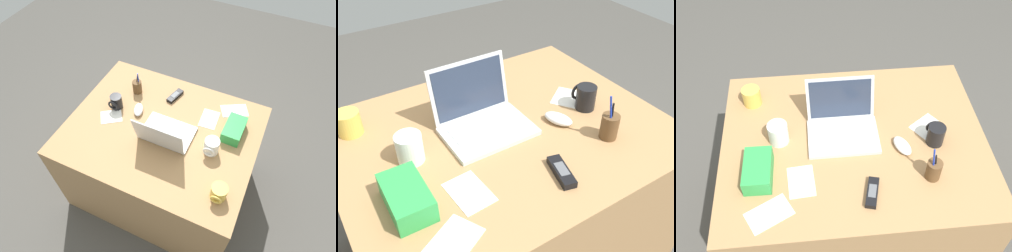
# 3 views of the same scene
# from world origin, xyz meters

# --- Properties ---
(ground_plane) EXTENTS (6.00, 6.00, 0.00)m
(ground_plane) POSITION_xyz_m (0.00, 0.00, 0.00)
(ground_plane) COLOR #4C4944
(desk) EXTENTS (1.19, 0.94, 0.72)m
(desk) POSITION_xyz_m (0.00, 0.00, 0.36)
(desk) COLOR #A87C4F
(desk) RESTS_ON ground
(laptop) EXTENTS (0.32, 0.27, 0.23)m
(laptop) POSITION_xyz_m (-0.05, 0.06, 0.77)
(laptop) COLOR silver
(laptop) RESTS_ON desk
(computer_mouse) EXTENTS (0.10, 0.13, 0.04)m
(computer_mouse) POSITION_xyz_m (0.20, -0.07, 0.74)
(computer_mouse) COLOR white
(computer_mouse) RESTS_ON desk
(coffee_mug_white) EXTENTS (0.08, 0.09, 0.10)m
(coffee_mug_white) POSITION_xyz_m (0.35, -0.05, 0.77)
(coffee_mug_white) COLOR black
(coffee_mug_white) RESTS_ON desk
(coffee_mug_tall) EXTENTS (0.09, 0.10, 0.10)m
(coffee_mug_tall) POSITION_xyz_m (-0.34, 0.03, 0.77)
(coffee_mug_tall) COLOR white
(coffee_mug_tall) RESTS_ON desk
(coffee_mug_spare) EXTENTS (0.09, 0.10, 0.09)m
(coffee_mug_spare) POSITION_xyz_m (-0.47, 0.29, 0.76)
(coffee_mug_spare) COLOR #E0BC4C
(coffee_mug_spare) RESTS_ON desk
(cordless_phone) EXTENTS (0.08, 0.14, 0.03)m
(cordless_phone) POSITION_xyz_m (0.04, -0.29, 0.73)
(cordless_phone) COLOR black
(cordless_phone) RESTS_ON desk
(pen_holder) EXTENTS (0.06, 0.06, 0.18)m
(pen_holder) POSITION_xyz_m (0.30, -0.23, 0.77)
(pen_holder) COLOR brown
(pen_holder) RESTS_ON desk
(snack_bag) EXTENTS (0.12, 0.20, 0.08)m
(snack_bag) POSITION_xyz_m (-0.42, -0.16, 0.76)
(snack_bag) COLOR green
(snack_bag) RESTS_ON desk
(paper_note_near_laptop) EXTENTS (0.17, 0.17, 0.00)m
(paper_note_near_laptop) POSITION_xyz_m (0.35, 0.04, 0.72)
(paper_note_near_laptop) COLOR white
(paper_note_near_laptop) RESTS_ON desk
(paper_note_left) EXTENTS (0.20, 0.18, 0.00)m
(paper_note_left) POSITION_xyz_m (-0.37, -0.34, 0.72)
(paper_note_left) COLOR white
(paper_note_left) RESTS_ON desk
(paper_note_right) EXTENTS (0.12, 0.16, 0.00)m
(paper_note_right) POSITION_xyz_m (-0.25, -0.21, 0.72)
(paper_note_right) COLOR white
(paper_note_right) RESTS_ON desk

